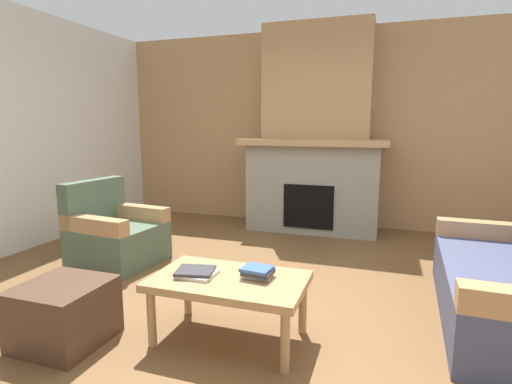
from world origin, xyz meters
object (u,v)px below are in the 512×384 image
Objects in this scene: fireplace at (315,144)px; armchair at (115,235)px; ottoman at (64,313)px; coffee_table at (229,285)px.

armchair is at bearing -129.88° from fireplace.
armchair reaches higher than ottoman.
fireplace reaches higher than armchair.
coffee_table is (0.00, -3.03, -0.79)m from fireplace.
coffee_table is at bearing -30.97° from armchair.
coffee_table reaches higher than ottoman.
fireplace reaches higher than ottoman.
ottoman is (0.68, -1.39, -0.09)m from armchair.
fireplace is 2.77m from armchair.
fireplace is 3.18× the size of armchair.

